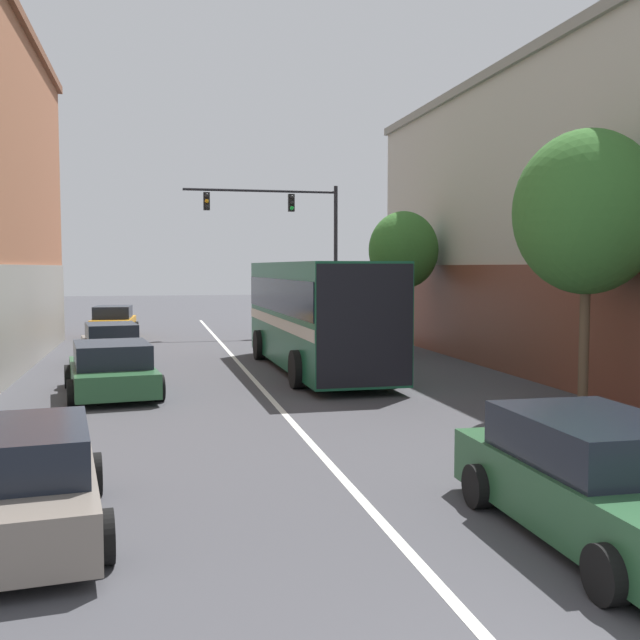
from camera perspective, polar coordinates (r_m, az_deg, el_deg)
The scene contains 11 objects.
lane_center_line at distance 21.08m, azimuth -5.12°, elevation -4.49°, with size 0.14×47.05×0.01m.
building_right_storefront at distance 24.80m, azimuth 21.07°, elevation 7.45°, with size 7.29×22.77×9.21m.
bus at distance 22.47m, azimuth -0.28°, elevation 0.76°, with size 2.92×10.10×3.27m.
hatchback_foreground at distance 9.36m, azimuth 20.70°, elevation -11.53°, with size 2.07×4.64×1.40m.
parked_car_left_near at distance 19.06m, azimuth -15.58°, elevation -3.67°, with size 2.56×4.49×1.30m.
parked_car_left_mid at distance 24.93m, azimuth -15.62°, elevation -1.85°, with size 2.32×4.12×1.34m.
parked_car_left_far at distance 34.67m, azimuth -15.46°, elevation -0.17°, with size 2.13×3.93×1.40m.
parked_car_left_distant at distance 9.60m, azimuth -22.38°, elevation -11.41°, with size 2.45×4.26×1.32m.
traffic_signal_gantry at distance 34.83m, azimuth -2.01°, elevation 7.03°, with size 7.13×0.36×6.90m.
street_tree_near at distance 16.94m, azimuth 19.70°, elevation 7.71°, with size 3.17×2.85×6.04m.
street_tree_far at distance 27.08m, azimuth 6.38°, elevation 5.27°, with size 2.52×2.27×5.13m.
Camera 1 is at (-2.71, -3.15, 3.14)m, focal length 42.00 mm.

